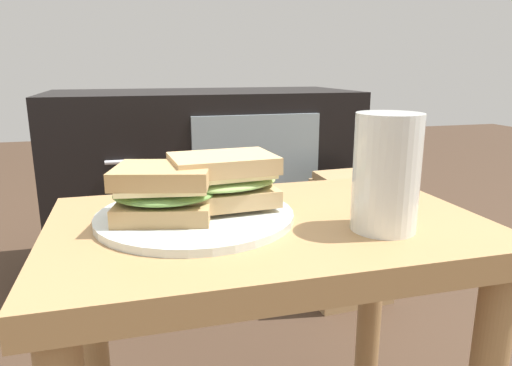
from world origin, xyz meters
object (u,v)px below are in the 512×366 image
Objects in this scene: sandwich_back at (223,180)px; beer_glass at (386,176)px; sandwich_front at (164,192)px; paper_bag at (352,239)px; tv_cabinet at (205,179)px; plate at (195,216)px.

beer_glass is (0.18, -0.11, 0.02)m from sandwich_back.
sandwich_front is 0.83m from paper_bag.
sandwich_front is 0.95× the size of sandwich_back.
tv_cabinet is at bearing 82.58° from sandwich_back.
paper_bag is (0.51, 0.53, -0.28)m from plate.
plate is 0.78m from paper_bag.
paper_bag is at bearing 44.50° from sandwich_front.
plate is 0.06m from sandwich_back.
sandwich_front is at bearing -164.83° from plate.
tv_cabinet reaches higher than sandwich_back.
sandwich_back reaches higher than plate.
paper_bag is (0.35, -0.40, -0.10)m from tv_cabinet.
sandwich_back is (0.04, 0.01, 0.04)m from plate.
plate is 0.68× the size of paper_bag.
tv_cabinet is at bearing 130.97° from paper_bag.
sandwich_back is at bearing 15.17° from plate.
plate is at bearing -164.83° from sandwich_back.
plate is 0.25m from beer_glass.
sandwich_back is 0.77m from paper_bag.
beer_glass is (0.06, -1.02, 0.24)m from tv_cabinet.
tv_cabinet is at bearing 80.24° from plate.
sandwich_back is (0.08, 0.02, 0.01)m from sandwich_front.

